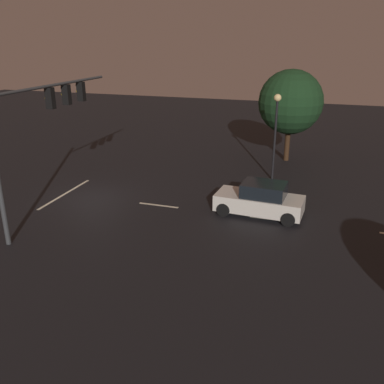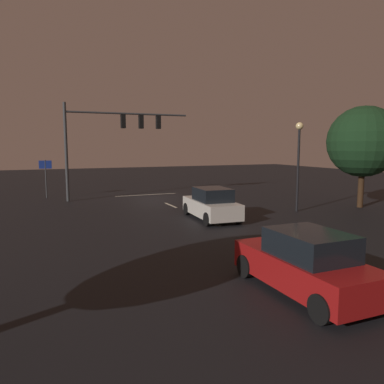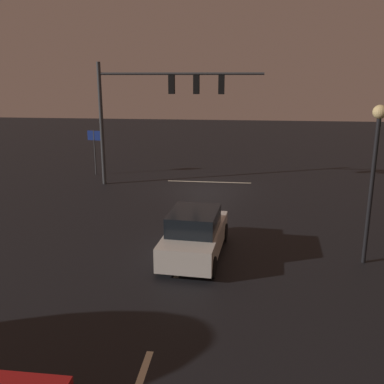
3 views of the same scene
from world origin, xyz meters
The scene contains 11 objects.
ground_plane centered at (0.00, 0.00, 0.00)m, with size 80.00×80.00×0.00m, color black.
traffic_signal_assembly centered at (2.77, -0.57, 5.00)m, with size 9.15×0.47×6.90m.
lane_dash_far centered at (0.00, 4.00, 0.00)m, with size 2.20×0.16×0.01m, color beige.
lane_dash_mid centered at (0.00, 10.00, 0.00)m, with size 2.20×0.16×0.01m, color beige.
lane_dash_near centered at (0.00, 16.00, 0.00)m, with size 2.20×0.16×0.01m, color beige.
stop_bar centered at (0.00, -1.75, 0.00)m, with size 5.00×0.16×0.01m, color beige.
car_approaching centered at (-0.39, 9.31, 0.80)m, with size 2.17×4.47×1.70m.
car_distant centered at (1.78, 19.36, 0.80)m, with size 1.92×4.38×1.70m.
street_lamp_left_kerb centered at (-6.16, 9.18, 3.67)m, with size 0.44×0.44×5.28m.
route_sign centered at (7.40, -2.92, 2.07)m, with size 0.90×0.23×2.87m.
tree_left_near centered at (-10.88, 9.55, 4.16)m, with size 4.45×4.45×6.40m.
Camera 2 is at (8.35, 26.98, 3.91)m, focal length 34.93 mm.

